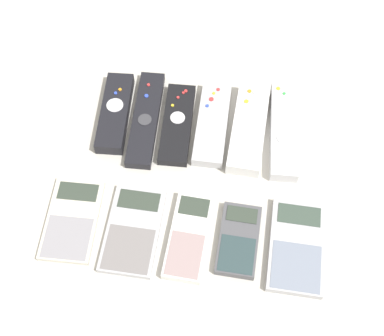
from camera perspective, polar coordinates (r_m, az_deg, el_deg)
name	(u,v)px	position (r m, az deg, el deg)	size (l,w,h in m)	color
ground_plane	(190,184)	(0.93, -0.18, -1.74)	(3.00, 3.00, 0.00)	beige
remote_0	(115,113)	(1.01, -8.20, 5.88)	(0.06, 0.17, 0.03)	black
remote_1	(146,119)	(1.00, -4.95, 5.26)	(0.05, 0.21, 0.02)	black
remote_2	(177,124)	(0.99, -1.58, 4.73)	(0.06, 0.17, 0.02)	black
remote_3	(212,124)	(0.99, 2.17, 4.73)	(0.06, 0.18, 0.02)	#B7B7BC
remote_4	(249,128)	(0.99, 6.07, 4.23)	(0.07, 0.19, 0.03)	white
remote_5	(284,130)	(0.99, 9.78, 4.02)	(0.06, 0.21, 0.03)	silver
calculator_0	(72,220)	(0.92, -12.65, -5.41)	(0.09, 0.15, 0.01)	beige
calculator_1	(133,230)	(0.90, -6.30, -6.61)	(0.09, 0.16, 0.01)	#B2B2B7
calculator_2	(189,237)	(0.88, -0.35, -7.33)	(0.07, 0.15, 0.02)	silver
calculator_3	(239,240)	(0.88, 4.99, -7.64)	(0.07, 0.13, 0.02)	#4C4C51
calculator_4	(297,247)	(0.89, 11.11, -8.24)	(0.09, 0.16, 0.02)	#B2B2B7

